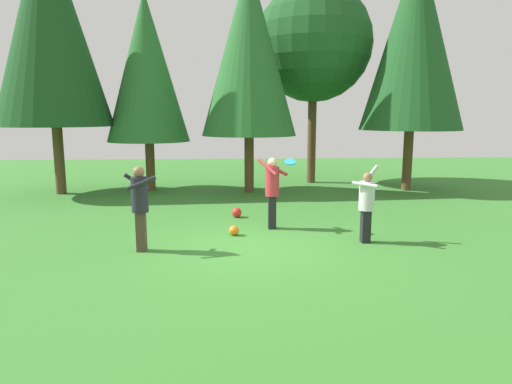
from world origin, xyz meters
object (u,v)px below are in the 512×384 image
object	(u,v)px
person_bystander	(140,201)
ball_orange	(234,230)
person_catcher	(272,187)
tree_far_left	(49,23)
tree_right	(314,43)
frisbee	(290,162)
tree_center	(249,50)
tree_far_right	(414,38)
person_thrower	(367,201)
tree_left	(146,68)
ball_red	(237,213)

from	to	relation	value
person_bystander	ball_orange	distance (m)	2.40
person_catcher	tree_far_left	distance (m)	10.18
tree_right	tree_far_left	bearing A→B (deg)	-166.47
frisbee	tree_center	world-z (taller)	tree_center
person_catcher	ball_orange	distance (m)	1.46
person_catcher	frisbee	xyz separation A→B (m)	(0.38, -0.35, 0.64)
tree_right	tree_far_right	size ratio (longest dim) A/B	0.91
frisbee	tree_far_left	world-z (taller)	tree_far_left
ball_orange	tree_far_right	bearing A→B (deg)	43.44
person_bystander	tree_far_left	distance (m)	9.63
person_thrower	tree_far_left	size ratio (longest dim) A/B	0.18
person_bystander	tree_far_right	distance (m)	12.00
tree_far_left	tree_far_right	bearing A→B (deg)	0.52
person_catcher	frisbee	world-z (taller)	person_catcher
person_bystander	tree_center	xyz separation A→B (m)	(2.51, 7.19, 3.99)
person_bystander	tree_left	distance (m)	8.58
frisbee	ball_orange	xyz separation A→B (m)	(-1.33, -0.25, -1.58)
frisbee	person_catcher	bearing A→B (deg)	137.43
person_bystander	tree_right	bearing A→B (deg)	38.34
person_catcher	tree_left	bearing A→B (deg)	166.16
tree_far_left	tree_left	world-z (taller)	tree_far_left
tree_left	ball_red	bearing A→B (deg)	-56.47
ball_red	frisbee	bearing A→B (deg)	-52.72
ball_orange	person_thrower	bearing A→B (deg)	-14.26
person_thrower	tree_center	distance (m)	8.29
tree_far_left	tree_center	size ratio (longest dim) A/B	1.16
person_catcher	tree_center	xyz separation A→B (m)	(-0.35, 5.47, 3.99)
tree_center	tree_left	world-z (taller)	tree_center
tree_center	person_bystander	bearing A→B (deg)	-109.22
tree_right	person_thrower	bearing A→B (deg)	-92.43
person_thrower	person_catcher	size ratio (longest dim) A/B	0.97
ball_orange	tree_far_right	distance (m)	10.47
person_catcher	tree_right	xyz separation A→B (m)	(2.33, 7.72, 4.57)
person_catcher	tree_left	size ratio (longest dim) A/B	0.25
ball_red	tree_far_right	distance (m)	9.41
person_catcher	ball_orange	bearing A→B (deg)	-104.76
person_thrower	tree_left	distance (m)	10.15
person_thrower	tree_far_right	bearing A→B (deg)	-85.31
person_thrower	tree_right	distance (m)	10.22
tree_far_left	tree_center	distance (m)	6.81
tree_center	frisbee	bearing A→B (deg)	-82.77
tree_far_left	tree_center	world-z (taller)	tree_far_left
person_catcher	tree_center	distance (m)	6.78
tree_center	tree_right	bearing A→B (deg)	40.02
tree_center	tree_left	distance (m)	3.76
person_bystander	tree_center	bearing A→B (deg)	47.92
frisbee	tree_center	distance (m)	6.76
ball_red	tree_center	bearing A→B (deg)	83.12
person_bystander	frisbee	xyz separation A→B (m)	(3.25, 1.37, 0.64)
person_thrower	tree_far_right	world-z (taller)	tree_far_right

